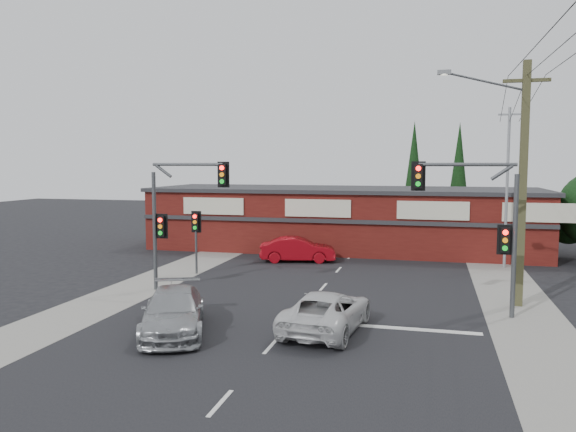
% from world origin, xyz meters
% --- Properties ---
extents(ground, '(120.00, 120.00, 0.00)m').
position_xyz_m(ground, '(0.00, 0.00, 0.00)').
color(ground, black).
rests_on(ground, ground).
extents(road_strip, '(14.00, 70.00, 0.01)m').
position_xyz_m(road_strip, '(0.00, 5.00, 0.01)').
color(road_strip, black).
rests_on(road_strip, ground).
extents(verge_left, '(3.00, 70.00, 0.02)m').
position_xyz_m(verge_left, '(-8.50, 5.00, 0.01)').
color(verge_left, gray).
rests_on(verge_left, ground).
extents(verge_right, '(3.00, 70.00, 0.02)m').
position_xyz_m(verge_right, '(8.50, 5.00, 0.01)').
color(verge_right, gray).
rests_on(verge_right, ground).
extents(stop_line, '(6.50, 0.35, 0.01)m').
position_xyz_m(stop_line, '(3.50, -1.50, 0.01)').
color(stop_line, silver).
rests_on(stop_line, ground).
extents(white_suv, '(2.85, 5.27, 1.40)m').
position_xyz_m(white_suv, '(1.42, -2.37, 0.70)').
color(white_suv, silver).
rests_on(white_suv, ground).
extents(silver_suv, '(3.85, 5.53, 1.49)m').
position_xyz_m(silver_suv, '(-3.72, -3.91, 0.74)').
color(silver_suv, '#9FA2A4').
rests_on(silver_suv, ground).
extents(red_sedan, '(4.73, 2.51, 1.48)m').
position_xyz_m(red_sedan, '(-2.82, 11.00, 0.74)').
color(red_sedan, '#9A0912').
rests_on(red_sedan, ground).
extents(lane_dashes, '(0.12, 46.55, 0.01)m').
position_xyz_m(lane_dashes, '(0.00, 4.48, 0.01)').
color(lane_dashes, silver).
rests_on(lane_dashes, ground).
extents(shop_building, '(27.30, 8.40, 4.22)m').
position_xyz_m(shop_building, '(-0.99, 16.99, 2.13)').
color(shop_building, '#4E120F').
rests_on(shop_building, ground).
extents(conifer_near, '(1.80, 1.80, 9.25)m').
position_xyz_m(conifer_near, '(3.50, 24.00, 5.48)').
color(conifer_near, '#2D2116').
rests_on(conifer_near, ground).
extents(conifer_far, '(1.80, 1.80, 9.25)m').
position_xyz_m(conifer_far, '(7.00, 26.00, 5.48)').
color(conifer_far, '#2D2116').
rests_on(conifer_far, ground).
extents(traffic_mast_left, '(3.77, 0.27, 5.97)m').
position_xyz_m(traffic_mast_left, '(-6.43, 2.00, 3.93)').
color(traffic_mast_left, '#47494C').
rests_on(traffic_mast_left, ground).
extents(traffic_mast_right, '(3.96, 0.27, 5.97)m').
position_xyz_m(traffic_mast_right, '(6.86, 1.00, 3.95)').
color(traffic_mast_right, '#47494C').
rests_on(traffic_mast_right, ground).
extents(pedestal_signal, '(0.55, 0.27, 3.38)m').
position_xyz_m(pedestal_signal, '(-7.20, 6.01, 2.41)').
color(pedestal_signal, '#47494C').
rests_on(pedestal_signal, ground).
extents(utility_pole, '(4.38, 0.59, 10.00)m').
position_xyz_m(utility_pole, '(8.36, 2.99, 5.40)').
color(utility_pole, brown).
rests_on(utility_pole, ground).
extents(steel_pole, '(1.20, 0.16, 9.00)m').
position_xyz_m(steel_pole, '(9.00, 12.00, 4.70)').
color(steel_pole, gray).
rests_on(steel_pole, ground).
extents(power_lines, '(2.01, 29.00, 1.22)m').
position_xyz_m(power_lines, '(8.47, -2.47, 9.04)').
color(power_lines, black).
rests_on(power_lines, ground).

